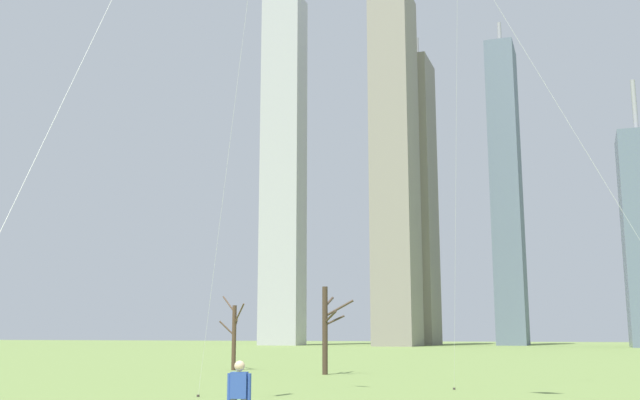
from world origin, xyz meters
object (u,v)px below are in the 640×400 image
at_px(bystander_watching_nearby, 239,396).
at_px(bare_tree_leftmost, 234,333).
at_px(distant_kite_low_near_trees_yellow, 245,22).
at_px(bare_tree_center, 326,326).

relative_size(bystander_watching_nearby, bare_tree_leftmost, 0.36).
bearing_deg(distant_kite_low_near_trees_yellow, bystander_watching_nearby, -63.96).
bearing_deg(bare_tree_leftmost, distant_kite_low_near_trees_yellow, -63.19).
bearing_deg(bare_tree_leftmost, bystander_watching_nearby, -63.44).
xyz_separation_m(distant_kite_low_near_trees_yellow, bare_tree_center, (-2.24, 15.45, -10.86)).
distance_m(distant_kite_low_near_trees_yellow, bare_tree_center, 19.01).
xyz_separation_m(bystander_watching_nearby, bare_tree_center, (-6.51, 24.18, 1.68)).
relative_size(distant_kite_low_near_trees_yellow, bare_tree_leftmost, 3.40).
height_order(bystander_watching_nearby, bare_tree_center, bare_tree_center).
xyz_separation_m(bystander_watching_nearby, bare_tree_leftmost, (-13.39, 26.79, 1.28)).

